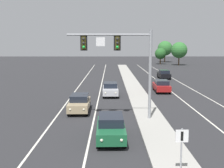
% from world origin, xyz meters
% --- Properties ---
extents(median_island, '(2.40, 110.00, 0.15)m').
position_xyz_m(median_island, '(0.00, 18.00, 0.07)').
color(median_island, '#9E9B93').
rests_on(median_island, ground).
extents(lane_stripe_oncoming_center, '(0.14, 100.00, 0.01)m').
position_xyz_m(lane_stripe_oncoming_center, '(-4.70, 25.00, 0.00)').
color(lane_stripe_oncoming_center, silver).
rests_on(lane_stripe_oncoming_center, ground).
extents(lane_stripe_receding_center, '(0.14, 100.00, 0.01)m').
position_xyz_m(lane_stripe_receding_center, '(4.70, 25.00, 0.00)').
color(lane_stripe_receding_center, silver).
rests_on(lane_stripe_receding_center, ground).
extents(edge_stripe_left, '(0.14, 100.00, 0.01)m').
position_xyz_m(edge_stripe_left, '(-8.00, 25.00, 0.00)').
color(edge_stripe_left, silver).
rests_on(edge_stripe_left, ground).
extents(edge_stripe_right, '(0.14, 100.00, 0.01)m').
position_xyz_m(edge_stripe_right, '(8.00, 25.00, 0.00)').
color(edge_stripe_right, silver).
rests_on(edge_stripe_right, ground).
extents(overhead_signal_mast, '(6.77, 0.44, 7.20)m').
position_xyz_m(overhead_signal_mast, '(-2.25, 13.53, 5.31)').
color(overhead_signal_mast, gray).
rests_on(overhead_signal_mast, median_island).
extents(median_sign_post, '(0.60, 0.10, 2.20)m').
position_xyz_m(median_sign_post, '(0.01, 3.52, 1.59)').
color(median_sign_post, gray).
rests_on(median_sign_post, median_island).
extents(car_oncoming_green, '(1.88, 4.49, 1.58)m').
position_xyz_m(car_oncoming_green, '(-3.29, 8.81, 0.82)').
color(car_oncoming_green, '#195633').
rests_on(car_oncoming_green, ground).
extents(car_oncoming_tan, '(1.87, 4.49, 1.58)m').
position_xyz_m(car_oncoming_tan, '(-6.19, 16.50, 0.82)').
color(car_oncoming_tan, tan).
rests_on(car_oncoming_tan, ground).
extents(car_oncoming_silver, '(1.86, 4.49, 1.58)m').
position_xyz_m(car_oncoming_silver, '(-3.33, 24.53, 0.82)').
color(car_oncoming_silver, '#B7B7BC').
rests_on(car_oncoming_silver, ground).
extents(car_receding_red, '(1.89, 4.50, 1.58)m').
position_xyz_m(car_receding_red, '(3.32, 27.17, 0.82)').
color(car_receding_red, maroon).
rests_on(car_receding_red, ground).
extents(car_receding_black, '(1.83, 4.47, 1.58)m').
position_xyz_m(car_receding_black, '(6.29, 41.30, 0.82)').
color(car_receding_black, black).
rests_on(car_receding_black, ground).
extents(tree_far_right_b, '(3.41, 3.41, 4.94)m').
position_xyz_m(tree_far_right_b, '(11.90, 77.02, 3.22)').
color(tree_far_right_b, '#4C3823').
rests_on(tree_far_right_b, ground).
extents(tree_far_right_c, '(4.94, 4.94, 7.15)m').
position_xyz_m(tree_far_right_c, '(15.05, 86.44, 4.67)').
color(tree_far_right_c, '#4C3823').
rests_on(tree_far_right_c, ground).
extents(tree_far_right_a, '(4.65, 4.65, 6.73)m').
position_xyz_m(tree_far_right_a, '(16.49, 72.61, 4.39)').
color(tree_far_right_a, '#4C3823').
rests_on(tree_far_right_a, ground).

